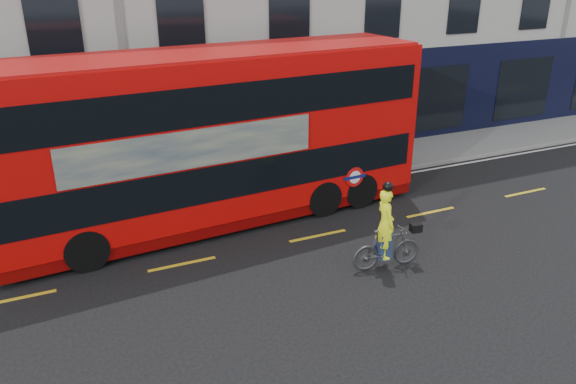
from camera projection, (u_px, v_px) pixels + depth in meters
ground at (198, 293)px, 13.48m from camera, size 120.00×120.00×0.00m
pavement at (145, 195)px, 18.93m from camera, size 60.00×3.00×0.12m
kerb at (154, 211)px, 17.67m from camera, size 60.00×0.12×0.13m
road_edge_line at (157, 217)px, 17.44m from camera, size 58.00×0.10×0.01m
lane_dashes at (182, 264)px, 14.74m from camera, size 58.00×0.12×0.01m
bus at (217, 137)px, 16.36m from camera, size 12.79×3.74×5.09m
cyclist at (387, 240)px, 14.29m from camera, size 1.92×0.74×2.40m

